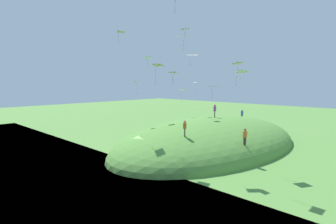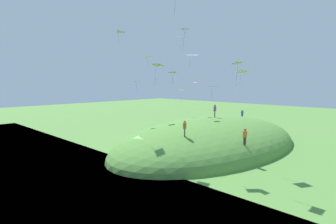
# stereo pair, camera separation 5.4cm
# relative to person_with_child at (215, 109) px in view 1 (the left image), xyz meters

# --- Properties ---
(ground_plane) EXTENTS (160.00, 160.00, 0.00)m
(ground_plane) POSITION_rel_person_with_child_xyz_m (-11.30, 1.27, -4.86)
(ground_plane) COLOR #588C3D
(grass_hill) EXTENTS (31.80, 18.36, 7.40)m
(grass_hill) POSITION_rel_person_with_child_xyz_m (-0.97, -0.20, -4.86)
(grass_hill) COLOR #568D3B
(grass_hill) RESTS_ON ground_plane
(person_with_child) EXTENTS (0.50, 0.50, 1.82)m
(person_with_child) POSITION_rel_person_with_child_xyz_m (0.00, 0.00, 0.00)
(person_with_child) COLOR #382935
(person_with_child) RESTS_ON grass_hill
(person_on_hilltop) EXTENTS (0.60, 0.60, 1.64)m
(person_on_hilltop) POSITION_rel_person_with_child_xyz_m (11.50, 1.95, -1.71)
(person_on_hilltop) COLOR #3C2F2F
(person_on_hilltop) RESTS_ON grass_hill
(person_walking_path) EXTENTS (0.53, 0.53, 1.75)m
(person_walking_path) POSITION_rel_person_with_child_xyz_m (-5.53, -7.46, -1.77)
(person_walking_path) COLOR #3F332C
(person_walking_path) RESTS_ON grass_hill
(person_watching_kites) EXTENTS (0.51, 0.51, 1.72)m
(person_watching_kites) POSITION_rel_person_with_child_xyz_m (-9.81, -2.84, -0.88)
(person_watching_kites) COLOR brown
(person_watching_kites) RESTS_ON grass_hill
(kite_0) EXTENTS (0.59, 0.73, 1.86)m
(kite_0) POSITION_rel_person_with_child_xyz_m (-8.13, 6.80, 3.56)
(kite_0) COLOR white
(kite_1) EXTENTS (0.86, 1.03, 1.15)m
(kite_1) POSITION_rel_person_with_child_xyz_m (-9.80, -6.36, 3.24)
(kite_1) COLOR white
(kite_2) EXTENTS (1.01, 0.69, 2.10)m
(kite_2) POSITION_rel_person_with_child_xyz_m (-9.83, -8.79, 5.21)
(kite_2) COLOR white
(kite_3) EXTENTS (0.86, 0.71, 1.55)m
(kite_3) POSITION_rel_person_with_child_xyz_m (0.34, 3.78, 3.54)
(kite_3) COLOR white
(kite_4) EXTENTS (0.99, 0.97, 2.01)m
(kite_4) POSITION_rel_person_with_child_xyz_m (-0.55, 5.46, 2.44)
(kite_4) COLOR silver
(kite_5) EXTENTS (0.98, 1.27, 2.25)m
(kite_5) POSITION_rel_person_with_child_xyz_m (-11.37, -0.44, 5.37)
(kite_5) COLOR white
(kite_6) EXTENTS (1.35, 1.35, 1.20)m
(kite_6) POSITION_rel_person_with_child_xyz_m (-9.50, -3.52, 6.36)
(kite_6) COLOR white
(kite_8) EXTENTS (0.56, 0.73, 1.88)m
(kite_8) POSITION_rel_person_with_child_xyz_m (-12.87, -5.34, 8.03)
(kite_8) COLOR white
(kite_9) EXTENTS (0.99, 0.89, 1.76)m
(kite_9) POSITION_rel_person_with_child_xyz_m (-5.66, 7.55, 7.02)
(kite_9) COLOR silver
(kite_10) EXTENTS (0.84, 0.68, 1.07)m
(kite_10) POSITION_rel_person_with_child_xyz_m (-13.35, -4.44, 4.50)
(kite_10) COLOR white
(kite_11) EXTENTS (0.96, 0.87, 1.91)m
(kite_11) POSITION_rel_person_with_child_xyz_m (-0.46, 6.16, 10.30)
(kite_11) COLOR white
(kite_12) EXTENTS (1.10, 1.01, 1.61)m
(kite_12) POSITION_rel_person_with_child_xyz_m (-11.39, 5.88, 9.56)
(kite_12) COLOR white
(kite_13) EXTENTS (1.42, 1.29, 2.25)m
(kite_13) POSITION_rel_person_with_child_xyz_m (-5.86, -7.07, 4.68)
(kite_13) COLOR white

